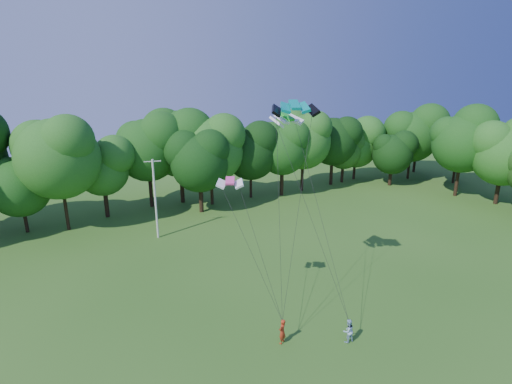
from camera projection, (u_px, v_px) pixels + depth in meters
name	position (u px, v px, depth m)	size (l,w,h in m)	color
utility_pole	(155.00, 199.00, 42.49)	(1.74, 0.39, 8.76)	silver
kite_flyer_left	(282.00, 331.00, 26.51)	(0.65, 0.43, 1.77)	#B52F17
kite_flyer_right	(348.00, 331.00, 26.65)	(0.82, 0.64, 1.68)	#A4C5E4
kite_teal	(295.00, 105.00, 27.39)	(3.46, 2.36, 0.64)	#048D85
kite_green	(286.00, 116.00, 28.90)	(2.96, 2.14, 0.65)	green
kite_pink	(230.00, 181.00, 27.50)	(2.05, 1.58, 0.43)	#F14396
tree_back_center	(199.00, 157.00, 49.71)	(7.94, 7.94, 11.55)	#2F2212
tree_back_east	(344.00, 148.00, 64.05)	(6.28, 6.28, 9.14)	#392016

